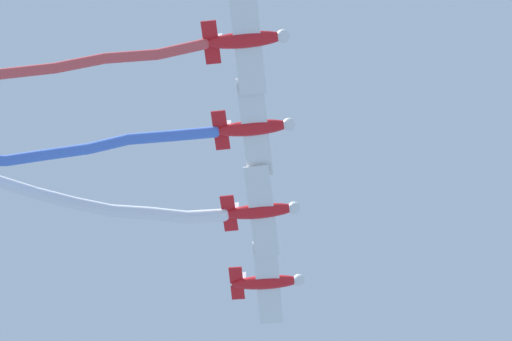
{
  "coord_description": "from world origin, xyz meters",
  "views": [
    {
      "loc": [
        25.95,
        27.84,
        3.52
      ],
      "look_at": [
        5.59,
        4.3,
        57.9
      ],
      "focal_mm": 64.21,
      "sensor_mm": 36.0,
      "label": 1
    }
  ],
  "objects_px": {
    "airplane_right_wing": "(261,211)",
    "airplane_slot": "(267,282)",
    "airplane_lead": "(247,40)",
    "airplane_left_wing": "(254,128)"
  },
  "relations": [
    {
      "from": "airplane_right_wing",
      "to": "airplane_slot",
      "type": "bearing_deg",
      "value": 92.23
    },
    {
      "from": "airplane_right_wing",
      "to": "airplane_slot",
      "type": "height_order",
      "value": "airplane_slot"
    },
    {
      "from": "airplane_right_wing",
      "to": "airplane_slot",
      "type": "xyz_separation_m",
      "value": [
        -4.56,
        -4.53,
        0.3
      ]
    },
    {
      "from": "airplane_lead",
      "to": "airplane_right_wing",
      "type": "height_order",
      "value": "same"
    },
    {
      "from": "airplane_lead",
      "to": "airplane_left_wing",
      "type": "relative_size",
      "value": 1.0
    },
    {
      "from": "airplane_left_wing",
      "to": "airplane_right_wing",
      "type": "distance_m",
      "value": 6.43
    },
    {
      "from": "airplane_lead",
      "to": "airplane_slot",
      "type": "distance_m",
      "value": 19.27
    },
    {
      "from": "airplane_right_wing",
      "to": "airplane_slot",
      "type": "distance_m",
      "value": 6.43
    },
    {
      "from": "airplane_lead",
      "to": "airplane_right_wing",
      "type": "relative_size",
      "value": 0.99
    },
    {
      "from": "airplane_lead",
      "to": "airplane_left_wing",
      "type": "height_order",
      "value": "airplane_left_wing"
    }
  ]
}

